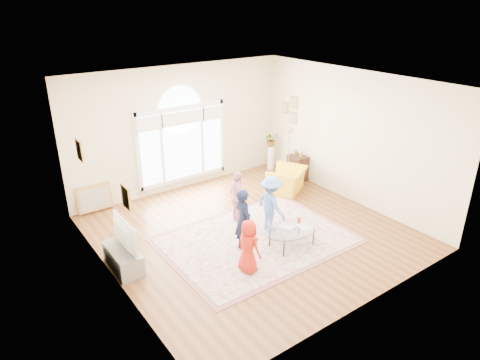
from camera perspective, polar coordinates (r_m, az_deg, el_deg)
ground at (r=9.34m, az=1.45°, el=-6.90°), size 6.00×6.00×0.00m
room_shell at (r=10.94m, az=-7.44°, el=6.44°), size 6.00×6.00×6.00m
area_rug at (r=9.03m, az=2.23°, el=-7.98°), size 3.60×2.60×0.02m
rug_border at (r=9.04m, az=2.23°, el=-8.01°), size 3.80×2.80×0.01m
tv_console at (r=8.36m, az=-15.32°, el=-10.08°), size 0.45×1.00×0.42m
television at (r=8.11m, az=-15.63°, el=-7.11°), size 0.17×1.00×0.58m
coffee_table at (r=8.69m, az=6.97°, el=-6.52°), size 1.25×0.81×0.54m
armchair at (r=11.14m, az=6.27°, el=-0.01°), size 1.28×1.23×0.64m
side_cabinet at (r=11.90m, az=7.66°, el=1.62°), size 0.40×0.50×0.70m
floor_lamp at (r=11.50m, az=6.63°, el=5.83°), size 0.32×0.32×1.51m
plant_pedestal at (r=12.58m, az=4.15°, el=2.98°), size 0.20×0.20×0.70m
potted_plant at (r=12.40m, az=4.22°, el=5.44°), size 0.46×0.42×0.43m
leaning_picture at (r=10.73m, az=-18.60°, el=-3.99°), size 0.80×0.14×0.62m
child_red at (r=7.82m, az=1.14°, el=-8.82°), size 0.42×0.56×1.04m
child_navy at (r=8.35m, az=0.45°, el=-5.43°), size 0.36×0.51×1.33m
child_pink at (r=9.40m, az=-0.31°, el=-2.38°), size 0.44×0.76×1.21m
child_blue at (r=9.10m, az=4.16°, el=-3.21°), size 0.48×0.82×1.25m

